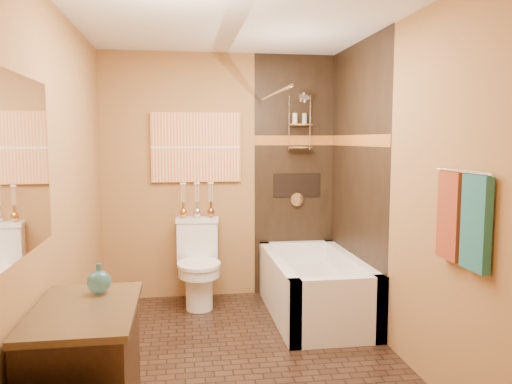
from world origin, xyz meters
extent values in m
plane|color=black|center=(0.00, 0.00, 0.00)|extent=(3.00, 3.00, 0.00)
cube|color=#9A683B|center=(-1.20, 0.00, 1.25)|extent=(0.02, 3.00, 2.50)
cube|color=#9A683B|center=(1.20, 0.00, 1.25)|extent=(0.02, 3.00, 2.50)
cube|color=#9A683B|center=(0.00, 1.50, 1.25)|extent=(2.40, 0.02, 2.50)
cube|color=#9A683B|center=(0.00, -1.50, 1.25)|extent=(2.40, 0.02, 2.50)
plane|color=silver|center=(0.00, 0.00, 2.50)|extent=(3.00, 3.00, 0.00)
cube|color=black|center=(0.78, 1.49, 1.25)|extent=(0.85, 0.01, 2.50)
cube|color=black|center=(1.19, 0.75, 1.25)|extent=(0.01, 1.50, 2.50)
cube|color=#914E1A|center=(0.78, 1.48, 1.62)|extent=(0.85, 0.01, 0.10)
cube|color=#914E1A|center=(1.18, 0.75, 1.62)|extent=(0.01, 1.50, 0.10)
cube|color=black|center=(0.80, 1.48, 1.15)|extent=(0.50, 0.01, 0.25)
cylinder|color=silver|center=(0.80, 1.35, 2.08)|extent=(0.02, 0.26, 0.02)
cylinder|color=silver|center=(0.80, 1.20, 2.03)|extent=(0.11, 0.11, 0.09)
cylinder|color=silver|center=(0.80, 1.47, 1.00)|extent=(0.14, 0.02, 0.14)
cylinder|color=silver|center=(0.40, 0.75, 2.02)|extent=(0.03, 1.55, 0.03)
cylinder|color=silver|center=(1.15, -1.05, 1.45)|extent=(0.02, 0.55, 0.02)
cube|color=#1B5C5C|center=(1.16, -1.18, 1.18)|extent=(0.05, 0.22, 0.52)
cube|color=maroon|center=(1.16, -0.92, 1.18)|extent=(0.05, 0.22, 0.52)
cube|color=orange|center=(-0.25, 1.48, 1.55)|extent=(0.90, 0.04, 0.70)
cube|color=white|center=(-1.19, -1.00, 1.50)|extent=(0.01, 1.00, 0.90)
cube|color=white|center=(0.80, 0.05, 0.28)|extent=(0.80, 0.10, 0.55)
cube|color=white|center=(0.80, 1.45, 0.28)|extent=(0.80, 0.10, 0.55)
cube|color=white|center=(0.45, 0.75, 0.28)|extent=(0.10, 1.50, 0.55)
cube|color=white|center=(1.15, 0.75, 0.28)|extent=(0.10, 1.50, 0.55)
cube|color=white|center=(0.80, 0.75, 0.17)|extent=(0.64, 1.34, 0.35)
cube|color=white|center=(-0.25, 1.39, 0.60)|extent=(0.42, 0.21, 0.40)
cube|color=white|center=(-0.25, 1.39, 0.82)|extent=(0.44, 0.23, 0.04)
cylinder|color=white|center=(-0.25, 1.07, 0.20)|extent=(0.26, 0.26, 0.40)
cylinder|color=white|center=(-0.25, 1.07, 0.38)|extent=(0.39, 0.39, 0.11)
cylinder|color=white|center=(-0.25, 1.07, 0.44)|extent=(0.42, 0.42, 0.03)
cube|color=black|center=(-0.92, -1.00, 0.36)|extent=(0.50, 0.82, 0.72)
cube|color=black|center=(-0.91, -1.00, 0.74)|extent=(0.53, 0.86, 0.04)
camera|label=1|loc=(-0.41, -3.62, 1.63)|focal=35.00mm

